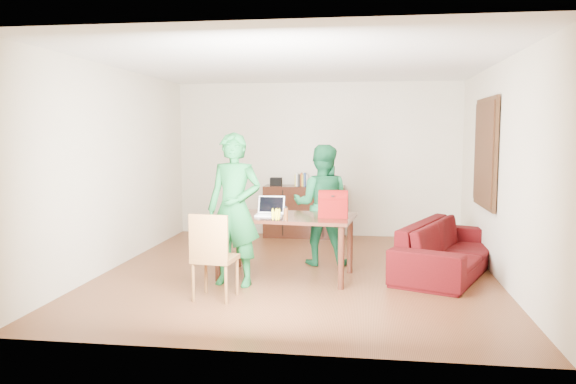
# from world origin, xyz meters

# --- Properties ---
(room) EXTENTS (5.20, 5.70, 2.90)m
(room) POSITION_xyz_m (0.01, 0.13, 1.31)
(room) COLOR #4B2712
(room) RESTS_ON ground
(table) EXTENTS (1.77, 1.11, 0.79)m
(table) POSITION_xyz_m (-0.12, -0.28, 0.69)
(table) COLOR black
(table) RESTS_ON ground
(chair) EXTENTS (0.48, 0.46, 0.96)m
(chair) POSITION_xyz_m (-0.76, -1.32, 0.28)
(chair) COLOR brown
(chair) RESTS_ON ground
(person_near) EXTENTS (0.72, 0.53, 1.83)m
(person_near) POSITION_xyz_m (-0.68, -0.71, 0.91)
(person_near) COLOR #145B26
(person_near) RESTS_ON ground
(person_far) EXTENTS (0.83, 0.66, 1.66)m
(person_far) POSITION_xyz_m (0.26, 0.49, 0.83)
(person_far) COLOR #135931
(person_far) RESTS_ON ground
(laptop) EXTENTS (0.34, 0.24, 0.24)m
(laptop) POSITION_xyz_m (-0.32, -0.33, 0.83)
(laptop) COLOR white
(laptop) RESTS_ON table
(bananas) EXTENTS (0.15, 0.10, 0.06)m
(bananas) POSITION_xyz_m (-0.18, -0.69, 0.82)
(bananas) COLOR gold
(bananas) RESTS_ON table
(bottle) EXTENTS (0.06, 0.06, 0.16)m
(bottle) POSITION_xyz_m (-0.07, -0.64, 0.87)
(bottle) COLOR #582D14
(bottle) RESTS_ON table
(red_bag) EXTENTS (0.36, 0.21, 0.26)m
(red_bag) POSITION_xyz_m (0.47, -0.35, 0.92)
(red_bag) COLOR maroon
(red_bag) RESTS_ON table
(sofa) EXTENTS (1.69, 2.41, 0.66)m
(sofa) POSITION_xyz_m (1.95, 0.24, 0.33)
(sofa) COLOR #3C0807
(sofa) RESTS_ON ground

